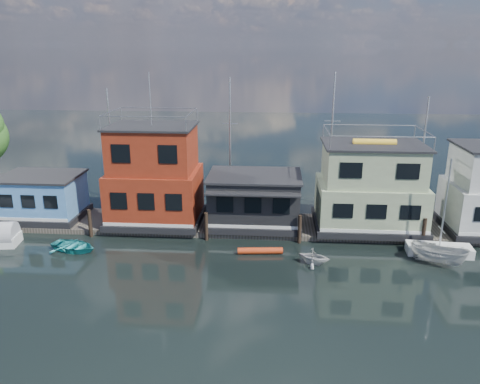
# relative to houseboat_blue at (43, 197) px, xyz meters

# --- Properties ---
(ground) EXTENTS (160.00, 160.00, 0.00)m
(ground) POSITION_rel_houseboat_blue_xyz_m (18.00, -12.00, -2.21)
(ground) COLOR black
(ground) RESTS_ON ground
(dock) EXTENTS (48.00, 5.00, 0.40)m
(dock) POSITION_rel_houseboat_blue_xyz_m (18.00, 0.00, -2.01)
(dock) COLOR #595147
(dock) RESTS_ON ground
(houseboat_blue) EXTENTS (6.40, 4.90, 3.66)m
(houseboat_blue) POSITION_rel_houseboat_blue_xyz_m (0.00, 0.00, 0.00)
(houseboat_blue) COLOR black
(houseboat_blue) RESTS_ON dock
(houseboat_red) EXTENTS (7.40, 5.90, 11.86)m
(houseboat_red) POSITION_rel_houseboat_blue_xyz_m (9.50, 0.00, 1.90)
(houseboat_red) COLOR black
(houseboat_red) RESTS_ON dock
(houseboat_dark) EXTENTS (7.40, 6.10, 4.06)m
(houseboat_dark) POSITION_rel_houseboat_blue_xyz_m (17.50, -0.02, 0.21)
(houseboat_dark) COLOR black
(houseboat_dark) RESTS_ON dock
(houseboat_green) EXTENTS (8.40, 5.90, 7.03)m
(houseboat_green) POSITION_rel_houseboat_blue_xyz_m (26.50, 0.00, 1.34)
(houseboat_green) COLOR black
(houseboat_green) RESTS_ON dock
(pilings) EXTENTS (42.28, 0.28, 2.20)m
(pilings) POSITION_rel_houseboat_blue_xyz_m (17.67, -2.80, -1.11)
(pilings) COLOR #2D2116
(pilings) RESTS_ON ground
(background_masts) EXTENTS (36.40, 0.16, 12.00)m
(background_masts) POSITION_rel_houseboat_blue_xyz_m (22.76, 6.00, 3.35)
(background_masts) COLOR silver
(background_masts) RESTS_ON ground
(dinghy_teal) EXTENTS (3.99, 3.32, 0.71)m
(dinghy_teal) POSITION_rel_houseboat_blue_xyz_m (4.75, -5.42, -1.85)
(dinghy_teal) COLOR teal
(dinghy_teal) RESTS_ON ground
(dinghy_white) EXTENTS (2.64, 2.46, 1.13)m
(dinghy_white) POSITION_rel_houseboat_blue_xyz_m (21.82, -6.31, -1.64)
(dinghy_white) COLOR silver
(dinghy_white) RESTS_ON ground
(red_kayak) EXTENTS (3.22, 0.76, 0.47)m
(red_kayak) POSITION_rel_houseboat_blue_xyz_m (18.15, -4.96, -1.97)
(red_kayak) COLOR red
(red_kayak) RESTS_ON ground
(day_sailer) EXTENTS (4.50, 1.81, 6.95)m
(day_sailer) POSITION_rel_houseboat_blue_xyz_m (30.76, -4.09, -1.79)
(day_sailer) COLOR white
(day_sailer) RESTS_ON ground
(motorboat) EXTENTS (3.96, 3.04, 1.45)m
(motorboat) POSITION_rel_houseboat_blue_xyz_m (30.19, -5.69, -1.48)
(motorboat) COLOR beige
(motorboat) RESTS_ON ground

